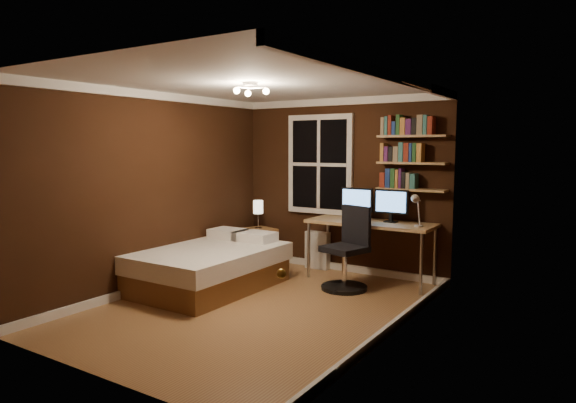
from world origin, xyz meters
The scene contains 24 objects.
floor centered at (0.00, 0.00, 0.00)m, with size 4.20×4.20×0.00m, color brown.
wall_back centered at (0.00, 2.10, 1.25)m, with size 3.20×0.04×2.50m, color black.
wall_left centered at (-1.60, 0.00, 1.25)m, with size 0.04×4.20×2.50m, color black.
wall_right centered at (1.60, 0.00, 1.25)m, with size 0.04×4.20×2.50m, color black.
ceiling centered at (0.00, 0.00, 2.50)m, with size 3.20×4.20×0.02m, color white.
window centered at (-0.35, 2.06, 1.55)m, with size 1.06×0.06×1.46m, color white.
door centered at (1.59, -1.55, 1.02)m, with size 0.03×0.82×2.05m, color black, non-canonical shape.
door_knob centered at (1.55, -1.85, 1.00)m, with size 0.06×0.06×0.06m, color gold.
ceiling_fixture centered at (0.00, -0.10, 2.40)m, with size 0.44×0.44×0.18m, color beige, non-canonical shape.
bookshelf_lower centered at (1.08, 1.98, 1.25)m, with size 0.92×0.22×0.03m, color tan.
books_row_lower centered at (1.08, 1.98, 1.38)m, with size 0.48×0.16×0.23m, color maroon, non-canonical shape.
bookshelf_middle centered at (1.08, 1.98, 1.60)m, with size 0.92×0.22×0.03m, color tan.
books_row_middle centered at (1.08, 1.98, 1.73)m, with size 0.54×0.16×0.23m, color navy, non-canonical shape.
bookshelf_upper centered at (1.08, 1.98, 1.95)m, with size 0.92×0.22×0.03m, color tan.
books_row_upper centered at (1.08, 1.98, 2.08)m, with size 0.66×0.16×0.23m, color #255728, non-canonical shape.
bed centered at (-1.00, 0.32, 0.28)m, with size 1.38×1.92×0.65m.
nightstand centered at (-1.22, 1.71, 0.28)m, with size 0.45×0.45×0.56m, color brown.
bedside_lamp centered at (-1.22, 1.71, 0.78)m, with size 0.15×0.15×0.43m, color beige, non-canonical shape.
radiator centered at (-0.34, 2.00, 0.28)m, with size 0.37×0.13×0.55m, color beige.
desk centered at (0.60, 1.76, 0.75)m, with size 1.71×0.64×0.81m.
monitor_left centered at (0.36, 1.84, 1.03)m, with size 0.46×0.12×0.44m, color black, non-canonical shape.
monitor_right centered at (0.86, 1.84, 1.03)m, with size 0.46×0.12×0.44m, color black, non-canonical shape.
desk_lamp centered at (1.29, 1.59, 1.03)m, with size 0.14×0.32×0.44m, color silver, non-canonical shape.
office_chair centered at (0.52, 1.24, 0.41)m, with size 0.59×0.59×1.06m.
Camera 1 is at (3.34, -4.57, 1.83)m, focal length 32.00 mm.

